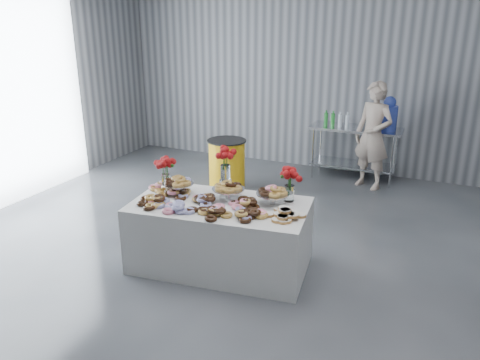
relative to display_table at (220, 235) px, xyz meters
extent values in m
plane|color=#35383D|center=(0.25, -0.47, -0.38)|extent=(9.00, 9.00, 0.00)
cube|color=gray|center=(0.25, 4.03, 1.62)|extent=(8.00, 0.04, 4.00)
cube|color=white|center=(-3.69, 0.53, 1.12)|extent=(0.05, 3.00, 3.00)
cube|color=silver|center=(0.00, 0.00, 0.00)|extent=(2.01, 1.23, 0.75)
cube|color=silver|center=(0.75, 3.63, 0.51)|extent=(1.50, 0.60, 0.04)
cube|color=silver|center=(0.75, 3.63, -0.12)|extent=(1.40, 0.55, 0.03)
cylinder|color=silver|center=(0.10, 3.38, 0.05)|extent=(0.04, 0.04, 0.86)
cylinder|color=silver|center=(1.40, 3.38, 0.05)|extent=(0.04, 0.04, 0.86)
cylinder|color=silver|center=(0.10, 3.88, 0.05)|extent=(0.04, 0.04, 0.86)
cylinder|color=silver|center=(1.40, 3.88, 0.05)|extent=(0.04, 0.04, 0.86)
cylinder|color=silver|center=(-0.56, 0.08, 0.44)|extent=(0.06, 0.06, 0.12)
cylinder|color=silver|center=(-0.56, 0.08, 0.50)|extent=(0.36, 0.36, 0.01)
cylinder|color=silver|center=(0.03, 0.16, 0.44)|extent=(0.06, 0.06, 0.12)
cylinder|color=silver|center=(0.03, 0.16, 0.50)|extent=(0.36, 0.36, 0.01)
cylinder|color=silver|center=(0.53, 0.22, 0.44)|extent=(0.06, 0.06, 0.12)
cylinder|color=silver|center=(0.53, 0.22, 0.50)|extent=(0.36, 0.36, 0.01)
cylinder|color=white|center=(-0.78, 0.15, 0.46)|extent=(0.11, 0.11, 0.18)
cylinder|color=#1E5919|center=(-0.78, 0.15, 0.59)|extent=(0.04, 0.04, 0.18)
cylinder|color=white|center=(0.66, 0.39, 0.46)|extent=(0.11, 0.11, 0.18)
cylinder|color=#1E5919|center=(0.66, 0.39, 0.59)|extent=(0.04, 0.04, 0.18)
cylinder|color=silver|center=(-0.09, 0.34, 0.45)|extent=(0.14, 0.14, 0.15)
cylinder|color=white|center=(-0.09, 0.34, 0.61)|extent=(0.11, 0.11, 0.18)
cylinder|color=#1E5919|center=(-0.09, 0.34, 0.75)|extent=(0.04, 0.04, 0.18)
cylinder|color=blue|center=(1.25, 3.63, 0.73)|extent=(0.28, 0.28, 0.40)
sphere|color=blue|center=(1.25, 3.63, 0.98)|extent=(0.20, 0.20, 0.20)
imported|color=#CC8C93|center=(1.08, 3.31, 0.49)|extent=(0.74, 0.63, 1.72)
cylinder|color=yellow|center=(-1.03, 2.33, 0.02)|extent=(0.58, 0.58, 0.78)
cylinder|color=black|center=(-1.03, 2.33, 0.42)|extent=(0.63, 0.63, 0.02)
camera|label=1|loc=(2.11, -4.17, 2.29)|focal=35.00mm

